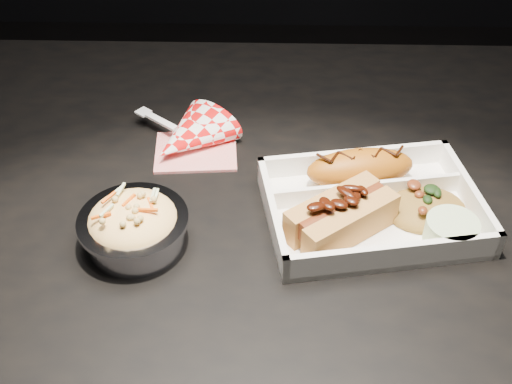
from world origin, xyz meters
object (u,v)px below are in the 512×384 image
Objects in this scene: hotdog at (342,215)px; napkin_fork at (189,138)px; food_tray at (371,210)px; fried_pastry at (360,168)px; foil_coleslaw_cup at (134,225)px; dining_table at (271,243)px.

napkin_fork reaches higher than hotdog.
food_tray is 0.27m from napkin_fork.
napkin_fork is at bearing 160.72° from fried_pastry.
food_tray is 1.77× the size of napkin_fork.
foil_coleslaw_cup is at bearing -64.50° from napkin_fork.
hotdog is at bearing -2.38° from napkin_fork.
napkin_fork is (-0.23, 0.13, 0.01)m from food_tray.
food_tray reaches higher than dining_table.
hotdog and foil_coleslaw_cup have the same top height.
dining_table is 9.55× the size of foil_coleslaw_cup.
dining_table is at bearing 99.32° from hotdog.
hotdog is (0.08, -0.07, 0.12)m from dining_table.
hotdog reaches higher than food_tray.
food_tray is 2.03× the size of hotdog.
food_tray is 0.06m from hotdog.
dining_table is 0.16m from fried_pastry.
fried_pastry is 0.24m from napkin_fork.
hotdog reaches higher than dining_table.
fried_pastry is at bearing 19.04° from napkin_fork.
foil_coleslaw_cup is at bearing -179.09° from food_tray.
hotdog is 1.09× the size of foil_coleslaw_cup.
food_tray is at bearing 10.92° from foil_coleslaw_cup.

